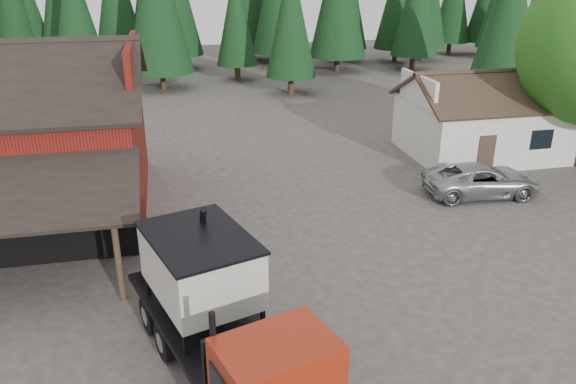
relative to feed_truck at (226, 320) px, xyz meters
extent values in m
plane|color=#443B35|center=(2.76, 2.39, -1.89)|extent=(120.00, 120.00, 0.00)
cube|color=maroon|center=(-2.24, 12.39, 4.11)|extent=(0.25, 7.00, 2.00)
cylinder|color=#382619|center=(-2.84, 4.49, -0.49)|extent=(0.20, 0.20, 2.80)
cube|color=silver|center=(15.76, 15.39, -0.39)|extent=(8.00, 6.00, 3.00)
cube|color=#38281E|center=(15.76, 13.89, 1.86)|extent=(8.60, 3.42, 1.80)
cube|color=#38281E|center=(15.76, 16.89, 1.86)|extent=(8.60, 3.42, 1.80)
cube|color=silver|center=(11.76, 15.39, 1.86)|extent=(0.20, 4.20, 1.50)
cube|color=silver|center=(19.76, 15.39, 1.86)|extent=(0.20, 4.20, 1.50)
cube|color=#38281E|center=(14.26, 12.37, -0.89)|extent=(0.90, 0.06, 2.00)
cube|color=black|center=(17.26, 12.37, -0.29)|extent=(1.20, 0.06, 1.00)
sphere|color=#295E15|center=(18.56, 13.19, 3.11)|extent=(4.40, 4.40, 4.40)
cylinder|color=#382619|center=(8.76, 32.39, -1.09)|extent=(0.44, 0.44, 1.60)
cone|color=black|center=(8.76, 32.39, 4.01)|extent=(3.96, 3.96, 9.00)
cylinder|color=#382619|center=(24.76, 28.39, -1.09)|extent=(0.44, 0.44, 1.60)
cone|color=black|center=(24.76, 28.39, 5.01)|extent=(4.84, 4.84, 11.00)
cylinder|color=#382619|center=(-1.24, 36.39, -1.09)|extent=(0.44, 0.44, 1.60)
cylinder|color=black|center=(-1.52, 1.34, -1.35)|extent=(0.66, 1.13, 1.08)
cylinder|color=black|center=(0.45, 1.97, -1.35)|extent=(0.66, 1.13, 1.08)
cylinder|color=black|center=(-1.94, 2.65, -1.35)|extent=(0.66, 1.13, 1.08)
cylinder|color=black|center=(0.03, 3.28, -1.35)|extent=(0.66, 1.13, 1.08)
cube|color=black|center=(-0.06, 0.16, -0.96)|extent=(3.60, 8.37, 0.39)
cube|color=maroon|center=(0.76, -2.41, 0.12)|extent=(2.75, 2.31, 1.82)
cylinder|color=black|center=(-0.44, -1.87, 0.66)|extent=(0.17, 0.17, 1.77)
cube|color=black|center=(0.46, -1.48, 0.07)|extent=(2.33, 0.84, 1.57)
cube|color=black|center=(-0.48, 1.47, -0.70)|extent=(4.12, 6.19, 0.16)
cube|color=beige|center=(-0.48, 1.47, 0.76)|extent=(3.14, 3.77, 1.57)
cone|color=beige|center=(-0.48, 1.47, -0.22)|extent=(2.72, 2.72, 0.69)
cube|color=black|center=(-0.48, 1.47, 1.56)|extent=(3.26, 3.90, 0.08)
cylinder|color=black|center=(-0.33, 2.96, 0.66)|extent=(0.28, 2.18, 3.00)
cube|color=maroon|center=(-1.76, 3.53, -0.42)|extent=(0.80, 0.93, 0.44)
imported|color=#A5A7AC|center=(12.65, 9.91, -1.17)|extent=(5.36, 2.81, 1.44)
camera|label=1|loc=(-0.94, -11.37, 8.02)|focal=35.00mm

